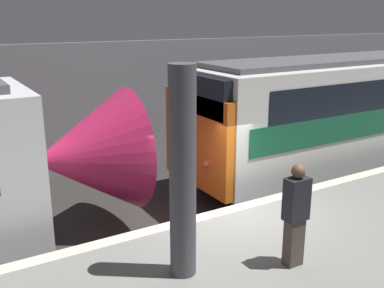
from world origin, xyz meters
name	(u,v)px	position (x,y,z in m)	size (l,w,h in m)	color
ground_plane	(225,252)	(0.00, 0.00, 0.00)	(120.00, 120.00, 0.00)	#282623
platform	(287,272)	(0.00, -1.87, 0.52)	(40.00, 3.75, 1.04)	slate
station_rear_barrier	(109,106)	(0.00, 6.59, 2.04)	(50.00, 0.15, 4.09)	gray
support_pillar_near	(183,175)	(-1.99, -1.66, 2.64)	(0.40, 0.40, 3.21)	#47474C
person_waiting	(296,213)	(-0.37, -2.35, 1.92)	(0.38, 0.24, 1.68)	#473D33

